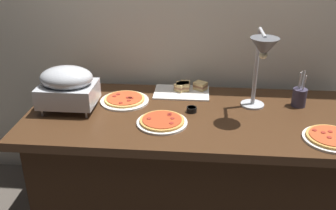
{
  "coord_description": "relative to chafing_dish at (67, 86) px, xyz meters",
  "views": [
    {
      "loc": [
        0.05,
        -1.99,
        1.74
      ],
      "look_at": [
        -0.13,
        0.0,
        0.81
      ],
      "focal_mm": 40.87,
      "sensor_mm": 36.0,
      "label": 1
    }
  ],
  "objects": [
    {
      "name": "back_wall",
      "position": [
        0.71,
        0.5,
        0.29
      ],
      "size": [
        4.4,
        0.04,
        2.4
      ],
      "primitive_type": "cube",
      "color": "beige",
      "rests_on": "ground_plane"
    },
    {
      "name": "buffet_table",
      "position": [
        0.71,
        0.0,
        -0.52
      ],
      "size": [
        1.9,
        0.84,
        0.76
      ],
      "color": "#422816",
      "rests_on": "ground_plane"
    },
    {
      "name": "chafing_dish",
      "position": [
        0.0,
        0.0,
        0.0
      ],
      "size": [
        0.32,
        0.25,
        0.26
      ],
      "color": "#B7BABF",
      "rests_on": "buffet_table"
    },
    {
      "name": "heat_lamp",
      "position": [
        1.09,
        -0.01,
        0.22
      ],
      "size": [
        0.15,
        0.34,
        0.48
      ],
      "color": "#B7BABF",
      "rests_on": "buffet_table"
    },
    {
      "name": "pizza_plate_front",
      "position": [
        0.3,
        0.13,
        -0.14
      ],
      "size": [
        0.3,
        0.3,
        0.03
      ],
      "color": "white",
      "rests_on": "buffet_table"
    },
    {
      "name": "pizza_plate_center",
      "position": [
        0.56,
        -0.14,
        -0.14
      ],
      "size": [
        0.28,
        0.28,
        0.03
      ],
      "color": "white",
      "rests_on": "buffet_table"
    },
    {
      "name": "pizza_plate_raised_stand",
      "position": [
        1.44,
        -0.24,
        -0.14
      ],
      "size": [
        0.29,
        0.29,
        0.03
      ],
      "color": "white",
      "rests_on": "buffet_table"
    },
    {
      "name": "sandwich_platter",
      "position": [
        0.67,
        0.32,
        -0.13
      ],
      "size": [
        0.35,
        0.24,
        0.06
      ],
      "color": "white",
      "rests_on": "buffet_table"
    },
    {
      "name": "sauce_cup_near",
      "position": [
        0.72,
        0.03,
        -0.13
      ],
      "size": [
        0.06,
        0.06,
        0.03
      ],
      "color": "black",
      "rests_on": "buffet_table"
    },
    {
      "name": "sauce_cup_far",
      "position": [
        0.04,
        0.23,
        -0.13
      ],
      "size": [
        0.07,
        0.07,
        0.04
      ],
      "color": "black",
      "rests_on": "buffet_table"
    },
    {
      "name": "utensil_holder",
      "position": [
        1.36,
        0.17,
        -0.09
      ],
      "size": [
        0.08,
        0.08,
        0.22
      ],
      "color": "#383347",
      "rests_on": "buffet_table"
    }
  ]
}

